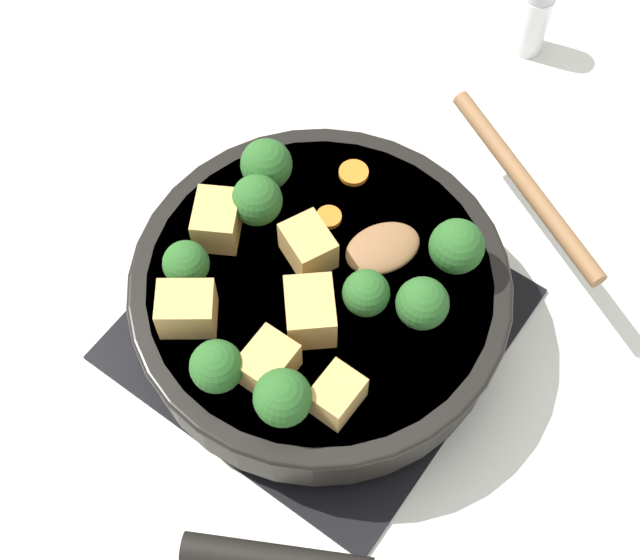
{
  "coord_description": "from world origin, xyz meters",
  "views": [
    {
      "loc": [
        -0.3,
        -0.21,
        0.75
      ],
      "look_at": [
        0.0,
        0.0,
        0.09
      ],
      "focal_mm": 50.0,
      "sensor_mm": 36.0,
      "label": 1
    }
  ],
  "objects": [
    {
      "name": "wooden_spoon",
      "position": [
        0.13,
        -0.06,
        0.09
      ],
      "size": [
        0.23,
        0.21,
        0.02
      ],
      "color": "brown",
      "rests_on": "skillet_pan"
    },
    {
      "name": "broccoli_floret_center_top",
      "position": [
        0.05,
        0.1,
        0.12
      ],
      "size": [
        0.05,
        0.05,
        0.05
      ],
      "color": "#709956",
      "rests_on": "skillet_pan"
    },
    {
      "name": "ground_plane",
      "position": [
        0.0,
        0.0,
        0.0
      ],
      "size": [
        2.4,
        2.4,
        0.0
      ],
      "primitive_type": "plane",
      "color": "silver"
    },
    {
      "name": "broccoli_floret_west_rim",
      "position": [
        0.08,
        -0.08,
        0.12
      ],
      "size": [
        0.05,
        0.05,
        0.05
      ],
      "color": "#709956",
      "rests_on": "skillet_pan"
    },
    {
      "name": "skillet_pan",
      "position": [
        -0.0,
        -0.0,
        0.06
      ],
      "size": [
        0.41,
        0.34,
        0.06
      ],
      "color": "black",
      "rests_on": "front_burner_grate"
    },
    {
      "name": "tofu_cube_near_handle",
      "position": [
        -0.04,
        -0.02,
        0.11
      ],
      "size": [
        0.06,
        0.06,
        0.04
      ],
      "primitive_type": "cube",
      "rotation": [
        0.0,
        0.0,
        3.86
      ],
      "color": "tan",
      "rests_on": "skillet_pan"
    },
    {
      "name": "broccoli_floret_near_spoon",
      "position": [
        0.02,
        -0.09,
        0.11
      ],
      "size": [
        0.04,
        0.04,
        0.05
      ],
      "color": "#709956",
      "rests_on": "skillet_pan"
    },
    {
      "name": "broccoli_floret_small_inner",
      "position": [
        -0.06,
        0.09,
        0.11
      ],
      "size": [
        0.04,
        0.04,
        0.05
      ],
      "color": "#709956",
      "rests_on": "skillet_pan"
    },
    {
      "name": "broccoli_floret_east_rim",
      "position": [
        0.02,
        0.08,
        0.11
      ],
      "size": [
        0.04,
        0.04,
        0.05
      ],
      "color": "#709956",
      "rests_on": "skillet_pan"
    },
    {
      "name": "tofu_cube_west_chunk",
      "position": [
        -0.01,
        0.1,
        0.1
      ],
      "size": [
        0.06,
        0.06,
        0.04
      ],
      "primitive_type": "cube",
      "rotation": [
        0.0,
        0.0,
        0.52
      ],
      "color": "tan",
      "rests_on": "skillet_pan"
    },
    {
      "name": "tofu_cube_front_piece",
      "position": [
        0.01,
        0.02,
        0.1
      ],
      "size": [
        0.05,
        0.05,
        0.04
      ],
      "primitive_type": "cube",
      "rotation": [
        0.0,
        0.0,
        4.28
      ],
      "color": "tan",
      "rests_on": "skillet_pan"
    },
    {
      "name": "front_burner_grate",
      "position": [
        0.0,
        0.0,
        0.01
      ],
      "size": [
        0.31,
        0.31,
        0.03
      ],
      "color": "black",
      "rests_on": "ground_plane"
    },
    {
      "name": "carrot_slice_near_center",
      "position": [
        0.11,
        0.04,
        0.09
      ],
      "size": [
        0.03,
        0.03,
        0.01
      ],
      "primitive_type": "cylinder",
      "color": "orange",
      "rests_on": "skillet_pan"
    },
    {
      "name": "tofu_cube_back_piece",
      "position": [
        -0.09,
        -0.02,
        0.1
      ],
      "size": [
        0.04,
        0.04,
        0.03
      ],
      "primitive_type": "cube",
      "rotation": [
        0.0,
        0.0,
        3.15
      ],
      "color": "tan",
      "rests_on": "skillet_pan"
    },
    {
      "name": "tofu_cube_east_chunk",
      "position": [
        -0.09,
        0.07,
        0.1
      ],
      "size": [
        0.06,
        0.06,
        0.04
      ],
      "primitive_type": "cube",
      "rotation": [
        0.0,
        0.0,
        2.2
      ],
      "color": "tan",
      "rests_on": "skillet_pan"
    },
    {
      "name": "tofu_cube_center_large",
      "position": [
        -0.08,
        -0.08,
        0.1
      ],
      "size": [
        0.04,
        0.03,
        0.03
      ],
      "primitive_type": "cube",
      "rotation": [
        0.0,
        0.0,
        6.27
      ],
      "color": "tan",
      "rests_on": "skillet_pan"
    },
    {
      "name": "carrot_slice_orange_thin",
      "position": [
        0.05,
        0.03,
        0.09
      ],
      "size": [
        0.02,
        0.02,
        0.01
      ],
      "primitive_type": "cylinder",
      "color": "orange",
      "rests_on": "skillet_pan"
    },
    {
      "name": "broccoli_floret_north_edge",
      "position": [
        -0.11,
        -0.05,
        0.11
      ],
      "size": [
        0.05,
        0.05,
        0.05
      ],
      "color": "#709956",
      "rests_on": "skillet_pan"
    },
    {
      "name": "salt_shaker",
      "position": [
        0.42,
        0.02,
        0.04
      ],
      "size": [
        0.04,
        0.04,
        0.09
      ],
      "color": "white",
      "rests_on": "ground_plane"
    },
    {
      "name": "broccoli_floret_south_cluster",
      "position": [
        -0.12,
        0.01,
        0.11
      ],
      "size": [
        0.04,
        0.04,
        0.05
      ],
      "color": "#709956",
      "rests_on": "skillet_pan"
    },
    {
      "name": "broccoli_floret_mid_floret",
      "position": [
        0.0,
        -0.05,
        0.11
      ],
      "size": [
        0.04,
        0.04,
        0.05
      ],
      "color": "#709956",
      "rests_on": "skillet_pan"
    }
  ]
}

